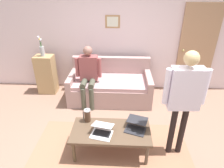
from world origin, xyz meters
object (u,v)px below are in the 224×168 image
object	(u,v)px
coffee_table	(111,133)
flower_vase	(42,49)
interior_door	(196,50)
person_seated	(88,73)
side_shelf	(46,74)
person_standing	(184,94)
laptop_center	(136,126)
couch	(110,86)
french_press	(87,115)
laptop_left	(102,131)

from	to	relation	value
coffee_table	flower_vase	distance (m)	2.57
interior_door	person_seated	size ratio (longest dim) A/B	1.60
side_shelf	person_seated	distance (m)	1.21
flower_vase	person_seated	world-z (taller)	flower_vase
side_shelf	person_seated	xyz separation A→B (m)	(-1.10, 0.43, 0.26)
interior_door	person_standing	world-z (taller)	interior_door
coffee_table	laptop_center	bearing A→B (deg)	-171.56
interior_door	person_standing	size ratio (longest dim) A/B	1.22
couch	french_press	xyz separation A→B (m)	(0.28, 1.43, 0.23)
laptop_center	french_press	size ratio (longest dim) A/B	1.65
side_shelf	laptop_left	bearing A→B (deg)	128.48
laptop_center	person_standing	xyz separation A→B (m)	(-0.62, 0.02, 0.61)
couch	person_standing	bearing A→B (deg)	124.70
coffee_table	flower_vase	bearing A→B (deg)	-48.08
couch	person_standing	size ratio (longest dim) A/B	1.08
french_press	side_shelf	distance (m)	2.06
coffee_table	laptop_left	world-z (taller)	laptop_left
couch	side_shelf	size ratio (longest dim) A/B	1.95
laptop_left	person_standing	xyz separation A→B (m)	(-1.12, -0.11, 0.61)
laptop_left	french_press	bearing A→B (deg)	-47.22
interior_door	couch	world-z (taller)	interior_door
flower_vase	couch	bearing A→B (deg)	172.51
interior_door	coffee_table	world-z (taller)	interior_door
french_press	person_seated	xyz separation A→B (m)	(0.17, -1.20, 0.19)
interior_door	couch	xyz separation A→B (m)	(1.97, 0.53, -0.72)
couch	side_shelf	world-z (taller)	side_shelf
laptop_left	flower_vase	world-z (taller)	flower_vase
person_standing	couch	bearing A→B (deg)	-55.30
person_seated	interior_door	bearing A→B (deg)	-162.72
french_press	flower_vase	distance (m)	2.14
laptop_center	flower_vase	xyz separation A→B (m)	(2.03, -1.78, 0.62)
side_shelf	coffee_table	bearing A→B (deg)	131.85
side_shelf	person_standing	distance (m)	3.26
couch	side_shelf	xyz separation A→B (m)	(1.54, -0.21, 0.16)
interior_door	flower_vase	bearing A→B (deg)	5.23
interior_door	french_press	world-z (taller)	interior_door
laptop_left	person_seated	bearing A→B (deg)	-73.96
side_shelf	french_press	bearing A→B (deg)	127.69
laptop_left	person_standing	bearing A→B (deg)	-174.16
flower_vase	person_seated	bearing A→B (deg)	158.59
interior_door	coffee_table	xyz separation A→B (m)	(1.87, 2.16, -0.65)
interior_door	person_standing	distance (m)	2.29
coffee_table	couch	bearing A→B (deg)	-86.35
coffee_table	laptop_left	xyz separation A→B (m)	(0.13, 0.07, 0.09)
person_standing	laptop_center	bearing A→B (deg)	-1.42
person_standing	french_press	bearing A→B (deg)	-6.81
interior_door	couch	bearing A→B (deg)	14.93
couch	flower_vase	xyz separation A→B (m)	(1.54, -0.20, 0.78)
couch	laptop_center	xyz separation A→B (m)	(-0.48, 1.58, 0.17)
laptop_left	person_standing	distance (m)	1.28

